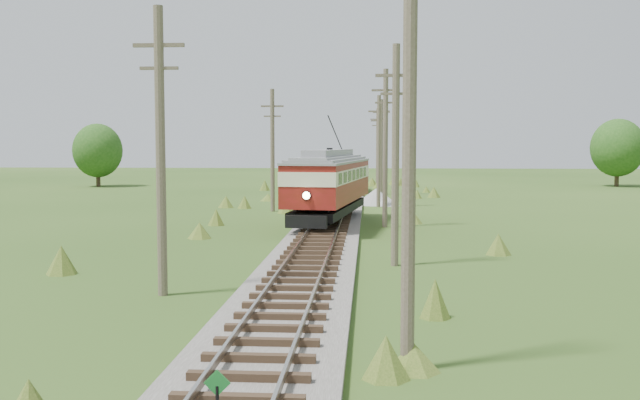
# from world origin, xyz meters

# --- Properties ---
(railbed_main) EXTENTS (3.60, 96.00, 0.57)m
(railbed_main) POSITION_xyz_m (0.00, 34.00, 0.19)
(railbed_main) COLOR #605B54
(railbed_main) RESTS_ON ground
(switch_marker) EXTENTS (0.45, 0.06, 1.08)m
(switch_marker) POSITION_xyz_m (-0.20, 1.50, 0.63)
(switch_marker) COLOR black
(switch_marker) RESTS_ON ground
(streetcar) EXTENTS (4.55, 12.92, 5.85)m
(streetcar) POSITION_xyz_m (-0.00, 31.40, 2.70)
(streetcar) COLOR black
(streetcar) RESTS_ON ground
(gondola) EXTENTS (3.07, 7.66, 2.48)m
(gondola) POSITION_xyz_m (0.00, 61.25, 1.90)
(gondola) COLOR black
(gondola) RESTS_ON ground
(gravel_pile) EXTENTS (3.51, 3.72, 1.28)m
(gravel_pile) POSITION_xyz_m (2.98, 46.00, 0.60)
(gravel_pile) COLOR gray
(gravel_pile) RESTS_ON ground
(utility_pole_r_1) EXTENTS (0.30, 0.30, 8.80)m
(utility_pole_r_1) POSITION_xyz_m (3.10, 5.00, 4.40)
(utility_pole_r_1) COLOR brown
(utility_pole_r_1) RESTS_ON ground
(utility_pole_r_2) EXTENTS (1.60, 0.30, 8.60)m
(utility_pole_r_2) POSITION_xyz_m (3.30, 18.00, 4.42)
(utility_pole_r_2) COLOR brown
(utility_pole_r_2) RESTS_ON ground
(utility_pole_r_3) EXTENTS (1.60, 0.30, 9.00)m
(utility_pole_r_3) POSITION_xyz_m (3.20, 31.00, 4.63)
(utility_pole_r_3) COLOR brown
(utility_pole_r_3) RESTS_ON ground
(utility_pole_r_4) EXTENTS (1.60, 0.30, 8.40)m
(utility_pole_r_4) POSITION_xyz_m (3.00, 44.00, 4.32)
(utility_pole_r_4) COLOR brown
(utility_pole_r_4) RESTS_ON ground
(utility_pole_r_5) EXTENTS (1.60, 0.30, 8.90)m
(utility_pole_r_5) POSITION_xyz_m (3.40, 57.00, 4.58)
(utility_pole_r_5) COLOR brown
(utility_pole_r_5) RESTS_ON ground
(utility_pole_r_6) EXTENTS (1.60, 0.30, 8.70)m
(utility_pole_r_6) POSITION_xyz_m (3.20, 70.00, 4.47)
(utility_pole_r_6) COLOR brown
(utility_pole_r_6) RESTS_ON ground
(utility_pole_l_a) EXTENTS (1.60, 0.30, 9.00)m
(utility_pole_l_a) POSITION_xyz_m (-4.20, 12.00, 4.63)
(utility_pole_l_a) COLOR brown
(utility_pole_l_a) RESTS_ON ground
(utility_pole_l_b) EXTENTS (1.60, 0.30, 8.60)m
(utility_pole_l_b) POSITION_xyz_m (-4.50, 40.00, 4.42)
(utility_pole_l_b) COLOR brown
(utility_pole_l_b) RESTS_ON ground
(tree_mid_a) EXTENTS (5.46, 5.46, 7.03)m
(tree_mid_a) POSITION_xyz_m (-28.00, 68.00, 4.02)
(tree_mid_a) COLOR #38281C
(tree_mid_a) RESTS_ON ground
(tree_mid_b) EXTENTS (5.88, 5.88, 7.57)m
(tree_mid_b) POSITION_xyz_m (30.00, 72.00, 4.33)
(tree_mid_b) COLOR #38281C
(tree_mid_b) RESTS_ON ground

